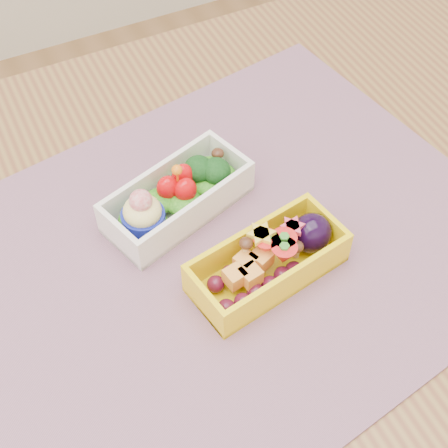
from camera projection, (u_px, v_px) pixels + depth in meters
name	position (u px, v px, depth m)	size (l,w,h in m)	color
table	(211.00, 326.00, 0.75)	(1.20, 0.80, 0.75)	brown
placemat	(220.00, 253.00, 0.68)	(0.59, 0.45, 0.00)	#865C69
bento_white	(177.00, 197.00, 0.70)	(0.17, 0.12, 0.07)	white
bento_yellow	(271.00, 260.00, 0.65)	(0.17, 0.09, 0.05)	yellow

